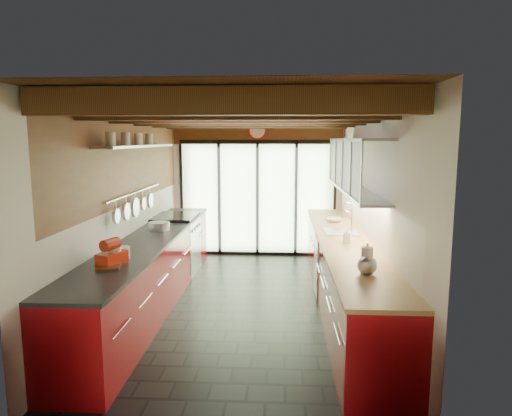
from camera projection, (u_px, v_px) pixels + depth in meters
name	position (u px, v px, depth m)	size (l,w,h in m)	color
ground	(247.00, 305.00, 6.09)	(5.50, 5.50, 0.00)	black
room_shell	(246.00, 181.00, 5.84)	(5.50, 5.50, 5.50)	silver
ceiling_beams	(248.00, 119.00, 6.10)	(3.14, 5.06, 4.90)	#593316
glass_door	(257.00, 168.00, 8.50)	(2.95, 0.10, 2.90)	#C6EAAD
left_counter	(152.00, 270.00, 6.09)	(0.68, 5.00, 0.92)	#9D0C13
range_stove	(176.00, 245.00, 7.52)	(0.66, 0.90, 0.97)	silver
right_counter	(344.00, 273.00, 5.95)	(0.68, 5.00, 0.92)	#9D0C13
sink_assembly	(342.00, 230.00, 6.27)	(0.45, 0.52, 0.43)	silver
upper_cabinets_right	(356.00, 165.00, 6.03)	(0.34, 3.00, 3.00)	silver
left_wall_fixtures	(138.00, 165.00, 6.08)	(0.28, 2.60, 0.96)	silver
stand_mixer	(112.00, 254.00, 4.64)	(0.27, 0.35, 0.28)	red
pot_large	(121.00, 253.00, 4.90)	(0.19, 0.19, 0.12)	silver
pot_small	(159.00, 226.00, 6.44)	(0.29, 0.29, 0.11)	silver
cutting_board	(109.00, 266.00, 4.57)	(0.22, 0.31, 0.03)	brown
kettle	(367.00, 264.00, 4.33)	(0.21, 0.24, 0.23)	silver
paper_towel	(367.00, 260.00, 4.34)	(0.12, 0.12, 0.30)	white
soap_bottle	(347.00, 235.00, 5.62)	(0.09, 0.09, 0.20)	silver
bowl	(334.00, 220.00, 7.07)	(0.23, 0.23, 0.06)	silver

